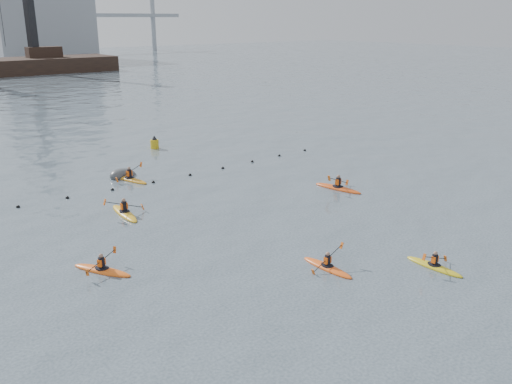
{
  "coord_description": "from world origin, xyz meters",
  "views": [
    {
      "loc": [
        -15.88,
        -10.84,
        11.04
      ],
      "look_at": [
        -0.03,
        9.28,
        2.8
      ],
      "focal_mm": 38.0,
      "sensor_mm": 36.0,
      "label": 1
    }
  ],
  "objects_px": {
    "kayaker_1": "(434,266)",
    "kayaker_2": "(102,269)",
    "kayaker_3": "(125,213)",
    "kayaker_4": "(338,188)",
    "nav_buoy": "(155,144)",
    "kayaker_0": "(327,267)",
    "mooring_buoy": "(123,176)",
    "kayaker_5": "(130,179)"
  },
  "relations": [
    {
      "from": "kayaker_0",
      "to": "kayaker_3",
      "type": "distance_m",
      "value": 13.24
    },
    {
      "from": "kayaker_5",
      "to": "kayaker_4",
      "type": "bearing_deg",
      "value": -61.08
    },
    {
      "from": "kayaker_1",
      "to": "kayaker_2",
      "type": "relative_size",
      "value": 0.97
    },
    {
      "from": "kayaker_1",
      "to": "kayaker_3",
      "type": "relative_size",
      "value": 0.82
    },
    {
      "from": "kayaker_4",
      "to": "mooring_buoy",
      "type": "height_order",
      "value": "kayaker_4"
    },
    {
      "from": "kayaker_0",
      "to": "nav_buoy",
      "type": "height_order",
      "value": "nav_buoy"
    },
    {
      "from": "kayaker_0",
      "to": "kayaker_1",
      "type": "xyz_separation_m",
      "value": [
        3.96,
        -3.01,
        -0.0
      ]
    },
    {
      "from": "kayaker_4",
      "to": "mooring_buoy",
      "type": "xyz_separation_m",
      "value": [
        -10.06,
        11.94,
        -0.11
      ]
    },
    {
      "from": "kayaker_2",
      "to": "kayaker_3",
      "type": "distance_m",
      "value": 7.61
    },
    {
      "from": "kayaker_2",
      "to": "kayaker_0",
      "type": "bearing_deg",
      "value": -65.5
    },
    {
      "from": "kayaker_0",
      "to": "mooring_buoy",
      "type": "relative_size",
      "value": 1.26
    },
    {
      "from": "kayaker_0",
      "to": "mooring_buoy",
      "type": "xyz_separation_m",
      "value": [
        -0.73,
        20.13,
        -0.09
      ]
    },
    {
      "from": "kayaker_2",
      "to": "kayaker_5",
      "type": "distance_m",
      "value": 14.78
    },
    {
      "from": "kayaker_1",
      "to": "mooring_buoy",
      "type": "distance_m",
      "value": 23.61
    },
    {
      "from": "kayaker_4",
      "to": "kayaker_5",
      "type": "height_order",
      "value": "kayaker_4"
    },
    {
      "from": "kayaker_0",
      "to": "kayaker_3",
      "type": "xyz_separation_m",
      "value": [
        -4.19,
        12.56,
        0.02
      ]
    },
    {
      "from": "kayaker_4",
      "to": "kayaker_2",
      "type": "bearing_deg",
      "value": -4.32
    },
    {
      "from": "kayaker_0",
      "to": "nav_buoy",
      "type": "relative_size",
      "value": 2.22
    },
    {
      "from": "kayaker_1",
      "to": "nav_buoy",
      "type": "xyz_separation_m",
      "value": [
        1.38,
        29.67,
        0.32
      ]
    },
    {
      "from": "nav_buoy",
      "to": "mooring_buoy",
      "type": "bearing_deg",
      "value": -132.9
    },
    {
      "from": "kayaker_1",
      "to": "kayaker_2",
      "type": "height_order",
      "value": "kayaker_1"
    },
    {
      "from": "kayaker_3",
      "to": "mooring_buoy",
      "type": "distance_m",
      "value": 8.32
    },
    {
      "from": "kayaker_3",
      "to": "kayaker_5",
      "type": "bearing_deg",
      "value": 66.74
    },
    {
      "from": "kayaker_5",
      "to": "kayaker_2",
      "type": "bearing_deg",
      "value": -135.02
    },
    {
      "from": "kayaker_0",
      "to": "kayaker_4",
      "type": "height_order",
      "value": "kayaker_4"
    },
    {
      "from": "kayaker_2",
      "to": "nav_buoy",
      "type": "xyz_separation_m",
      "value": [
        13.64,
        20.51,
        0.31
      ]
    },
    {
      "from": "kayaker_0",
      "to": "nav_buoy",
      "type": "bearing_deg",
      "value": 76.54
    },
    {
      "from": "kayaker_5",
      "to": "nav_buoy",
      "type": "xyz_separation_m",
      "value": [
        6.16,
        7.77,
        0.3
      ]
    },
    {
      "from": "kayaker_2",
      "to": "kayaker_4",
      "type": "distance_m",
      "value": 17.75
    },
    {
      "from": "kayaker_2",
      "to": "kayaker_3",
      "type": "xyz_separation_m",
      "value": [
        4.12,
        6.4,
        0.01
      ]
    },
    {
      "from": "kayaker_1",
      "to": "mooring_buoy",
      "type": "xyz_separation_m",
      "value": [
        -4.7,
        23.14,
        -0.09
      ]
    },
    {
      "from": "kayaker_1",
      "to": "kayaker_4",
      "type": "xyz_separation_m",
      "value": [
        5.37,
        11.21,
        0.02
      ]
    },
    {
      "from": "kayaker_3",
      "to": "nav_buoy",
      "type": "relative_size",
      "value": 2.68
    },
    {
      "from": "kayaker_4",
      "to": "kayaker_5",
      "type": "bearing_deg",
      "value": -57.44
    },
    {
      "from": "kayaker_1",
      "to": "nav_buoy",
      "type": "distance_m",
      "value": 29.71
    },
    {
      "from": "kayaker_0",
      "to": "kayaker_1",
      "type": "bearing_deg",
      "value": -39.32
    },
    {
      "from": "kayaker_1",
      "to": "kayaker_4",
      "type": "height_order",
      "value": "kayaker_4"
    },
    {
      "from": "kayaker_0",
      "to": "kayaker_4",
      "type": "relative_size",
      "value": 0.81
    },
    {
      "from": "kayaker_0",
      "to": "kayaker_1",
      "type": "distance_m",
      "value": 4.98
    },
    {
      "from": "nav_buoy",
      "to": "kayaker_5",
      "type": "bearing_deg",
      "value": -128.39
    },
    {
      "from": "kayaker_5",
      "to": "nav_buoy",
      "type": "bearing_deg",
      "value": 37.05
    },
    {
      "from": "kayaker_0",
      "to": "mooring_buoy",
      "type": "bearing_deg",
      "value": 89.94
    }
  ]
}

